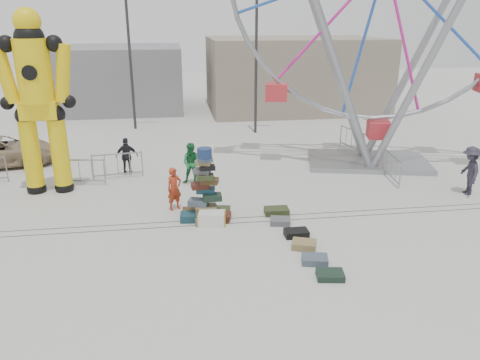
{
  "coord_description": "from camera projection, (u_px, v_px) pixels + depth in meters",
  "views": [
    {
      "loc": [
        -1.66,
        -13.27,
        6.41
      ],
      "look_at": [
        0.48,
        1.68,
        1.11
      ],
      "focal_mm": 35.0,
      "sensor_mm": 36.0,
      "label": 1
    }
  ],
  "objects": [
    {
      "name": "parked_suv",
      "position": [
        0.0,
        151.0,
        21.02
      ],
      "size": [
        5.18,
        3.16,
        1.34
      ],
      "primitive_type": "imported",
      "rotation": [
        0.0,
        0.0,
        1.78
      ],
      "color": "#947C5F",
      "rests_on": "ground"
    },
    {
      "name": "barricade_wheel_back",
      "position": [
        352.0,
        140.0,
        23.49
      ],
      "size": [
        0.54,
        1.97,
        1.1
      ],
      "primitive_type": null,
      "rotation": [
        0.0,
        0.0,
        -1.35
      ],
      "color": "gray",
      "rests_on": "ground"
    },
    {
      "name": "building_right",
      "position": [
        294.0,
        74.0,
        33.53
      ],
      "size": [
        12.0,
        8.0,
        5.0
      ],
      "primitive_type": "cube",
      "color": "gray",
      "rests_on": "ground"
    },
    {
      "name": "row_case_1",
      "position": [
        280.0,
        221.0,
        15.24
      ],
      "size": [
        0.74,
        0.63,
        0.19
      ],
      "primitive_type": "cube",
      "rotation": [
        0.0,
        0.0,
        -0.21
      ],
      "color": "#595A61",
      "rests_on": "ground"
    },
    {
      "name": "steamer_trunk",
      "position": [
        212.0,
        218.0,
        15.17
      ],
      "size": [
        0.99,
        0.66,
        0.43
      ],
      "primitive_type": "cube",
      "rotation": [
        0.0,
        0.0,
        -0.16
      ],
      "color": "silver",
      "rests_on": "ground"
    },
    {
      "name": "pedestrian_black",
      "position": [
        127.0,
        156.0,
        19.84
      ],
      "size": [
        0.94,
        0.41,
        1.6
      ],
      "primitive_type": "imported",
      "rotation": [
        0.0,
        0.0,
        3.16
      ],
      "color": "black",
      "rests_on": "ground"
    },
    {
      "name": "track_line_far",
      "position": [
        229.0,
        218.0,
        15.67
      ],
      "size": [
        40.0,
        0.04,
        0.01
      ],
      "primitive_type": "cube",
      "color": "#47443F",
      "rests_on": "ground"
    },
    {
      "name": "lamp_post_right",
      "position": [
        258.0,
        53.0,
        25.81
      ],
      "size": [
        1.41,
        0.25,
        8.0
      ],
      "color": "#2D2D30",
      "rests_on": "ground"
    },
    {
      "name": "track_line_near",
      "position": [
        230.0,
        223.0,
        15.3
      ],
      "size": [
        40.0,
        0.04,
        0.01
      ],
      "primitive_type": "cube",
      "color": "#47443F",
      "rests_on": "ground"
    },
    {
      "name": "lamp_post_left",
      "position": [
        131.0,
        52.0,
        26.74
      ],
      "size": [
        1.41,
        0.25,
        8.0
      ],
      "color": "#2D2D30",
      "rests_on": "ground"
    },
    {
      "name": "suitcase_tower",
      "position": [
        205.0,
        199.0,
        15.51
      ],
      "size": [
        1.76,
        1.52,
        2.44
      ],
      "rotation": [
        0.0,
        0.0,
        -0.12
      ],
      "color": "#193E4C",
      "rests_on": "ground"
    },
    {
      "name": "barricade_dummy_c",
      "position": [
        118.0,
        166.0,
        19.41
      ],
      "size": [
        1.99,
        0.38,
        1.1
      ],
      "primitive_type": null,
      "rotation": [
        0.0,
        0.0,
        0.14
      ],
      "color": "gray",
      "rests_on": "ground"
    },
    {
      "name": "barricade_wheel_front",
      "position": [
        392.0,
        167.0,
        19.17
      ],
      "size": [
        0.33,
        2.0,
        1.1
      ],
      "primitive_type": null,
      "rotation": [
        0.0,
        0.0,
        1.45
      ],
      "color": "gray",
      "rests_on": "ground"
    },
    {
      "name": "pedestrian_red",
      "position": [
        174.0,
        189.0,
        16.18
      ],
      "size": [
        0.66,
        0.59,
        1.52
      ],
      "primitive_type": "imported",
      "rotation": [
        0.0,
        0.0,
        0.5
      ],
      "color": "#A13017",
      "rests_on": "ground"
    },
    {
      "name": "row_case_3",
      "position": [
        304.0,
        245.0,
        13.64
      ],
      "size": [
        0.83,
        0.72,
        0.22
      ],
      "primitive_type": "cube",
      "rotation": [
        0.0,
        0.0,
        -0.35
      ],
      "color": "olive",
      "rests_on": "ground"
    },
    {
      "name": "row_case_4",
      "position": [
        315.0,
        260.0,
        12.84
      ],
      "size": [
        0.81,
        0.66,
        0.19
      ],
      "primitive_type": "cube",
      "rotation": [
        0.0,
        0.0,
        -0.23
      ],
      "color": "#475666",
      "rests_on": "ground"
    },
    {
      "name": "row_case_2",
      "position": [
        296.0,
        233.0,
        14.38
      ],
      "size": [
        0.73,
        0.48,
        0.21
      ],
      "primitive_type": "cube",
      "rotation": [
        0.0,
        0.0,
        0.0
      ],
      "color": "black",
      "rests_on": "ground"
    },
    {
      "name": "crash_test_dummy",
      "position": [
        38.0,
        97.0,
        16.92
      ],
      "size": [
        2.73,
        1.21,
        6.94
      ],
      "rotation": [
        0.0,
        0.0,
        0.01
      ],
      "color": "black",
      "rests_on": "ground"
    },
    {
      "name": "pedestrian_grey",
      "position": [
        470.0,
        171.0,
        17.58
      ],
      "size": [
        0.93,
        1.32,
        1.85
      ],
      "primitive_type": "imported",
      "rotation": [
        0.0,
        0.0,
        -1.79
      ],
      "color": "#272531",
      "rests_on": "ground"
    },
    {
      "name": "pedestrian_green",
      "position": [
        192.0,
        164.0,
        18.68
      ],
      "size": [
        0.93,
        0.8,
        1.68
      ],
      "primitive_type": "imported",
      "rotation": [
        0.0,
        0.0,
        -0.21
      ],
      "color": "#196732",
      "rests_on": "ground"
    },
    {
      "name": "building_left",
      "position": [
        112.0,
        78.0,
        33.76
      ],
      "size": [
        10.0,
        8.0,
        4.4
      ],
      "primitive_type": "cube",
      "color": "gray",
      "rests_on": "ground"
    },
    {
      "name": "barricade_dummy_b",
      "position": [
        80.0,
        172.0,
        18.61
      ],
      "size": [
        1.99,
        0.41,
        1.1
      ],
      "primitive_type": null,
      "rotation": [
        0.0,
        0.0,
        -0.16
      ],
      "color": "gray",
      "rests_on": "ground"
    },
    {
      "name": "ground",
      "position": [
        233.0,
        231.0,
        14.74
      ],
      "size": [
        90.0,
        90.0,
        0.0
      ],
      "primitive_type": "plane",
      "color": "#9E9E99",
      "rests_on": "ground"
    },
    {
      "name": "row_case_5",
      "position": [
        330.0,
        275.0,
        12.09
      ],
      "size": [
        0.78,
        0.63,
        0.17
      ],
      "primitive_type": "cube",
      "rotation": [
        0.0,
        0.0,
        -0.16
      ],
      "color": "#192E22",
      "rests_on": "ground"
    },
    {
      "name": "row_case_0",
      "position": [
        277.0,
        211.0,
        15.99
      ],
      "size": [
        0.84,
        0.55,
        0.23
      ],
      "primitive_type": "cube",
      "rotation": [
        0.0,
        0.0,
        -0.04
      ],
      "color": "#323D1E",
      "rests_on": "ground"
    }
  ]
}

